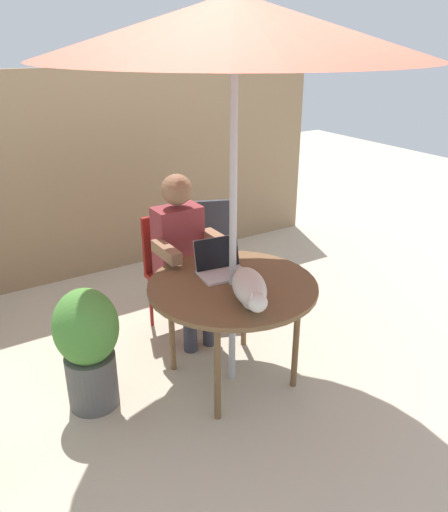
# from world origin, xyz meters

# --- Properties ---
(ground_plane) EXTENTS (14.00, 14.00, 0.00)m
(ground_plane) POSITION_xyz_m (0.00, 0.00, 0.00)
(ground_plane) COLOR beige
(fence_back) EXTENTS (4.52, 0.08, 1.87)m
(fence_back) POSITION_xyz_m (0.00, 2.12, 0.94)
(fence_back) COLOR #937756
(fence_back) RESTS_ON ground
(patio_table) EXTENTS (1.06, 1.06, 0.70)m
(patio_table) POSITION_xyz_m (0.00, 0.00, 0.65)
(patio_table) COLOR brown
(patio_table) RESTS_ON ground
(patio_umbrella) EXTENTS (2.09, 2.09, 2.32)m
(patio_umbrella) POSITION_xyz_m (0.00, 0.00, 2.16)
(patio_umbrella) COLOR #B7B7BC
(patio_umbrella) RESTS_ON ground
(chair_occupied) EXTENTS (0.40, 0.40, 0.90)m
(chair_occupied) POSITION_xyz_m (0.00, 0.81, 0.53)
(chair_occupied) COLOR maroon
(chair_occupied) RESTS_ON ground
(chair_empty) EXTENTS (0.52, 0.52, 0.90)m
(chair_empty) POSITION_xyz_m (0.37, 0.94, 0.53)
(chair_empty) COLOR #33383F
(chair_empty) RESTS_ON ground
(person_seated) EXTENTS (0.48, 0.48, 1.24)m
(person_seated) POSITION_xyz_m (0.00, 0.66, 0.70)
(person_seated) COLOR maroon
(person_seated) RESTS_ON ground
(laptop) EXTENTS (0.33, 0.29, 0.21)m
(laptop) POSITION_xyz_m (0.02, 0.18, 0.76)
(laptop) COLOR silver
(laptop) RESTS_ON patio_table
(cat) EXTENTS (0.36, 0.60, 0.17)m
(cat) POSITION_xyz_m (-0.04, -0.25, 0.78)
(cat) COLOR silver
(cat) RESTS_ON patio_table
(potted_plant_corner) EXTENTS (0.38, 0.38, 0.79)m
(potted_plant_corner) POSITION_xyz_m (-0.87, 0.24, 0.43)
(potted_plant_corner) COLOR #595654
(potted_plant_corner) RESTS_ON ground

